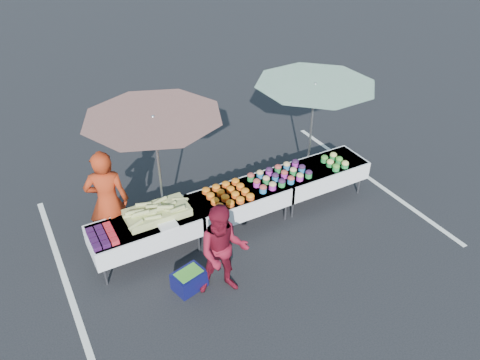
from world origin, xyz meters
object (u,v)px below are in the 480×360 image
table_right (320,173)px  umbrella_left (154,128)px  umbrella_right (314,94)px  customer (223,251)px  table_left (146,230)px  vendor (108,202)px  storage_bin (189,280)px  table_center (240,199)px

table_right → umbrella_left: bearing=170.4°
umbrella_right → customer: bearing=-148.9°
table_left → vendor: bearing=127.2°
table_left → storage_bin: 1.13m
customer → storage_bin: size_ratio=2.82×
table_left → storage_bin: (0.32, -1.00, -0.42)m
table_right → vendor: (-4.02, 0.55, 0.38)m
table_left → vendor: size_ratio=0.96×
table_left → table_center: same height
storage_bin → vendor: bearing=101.2°
table_right → table_center: bearing=180.0°
table_left → table_center: bearing=0.0°
umbrella_left → umbrella_right: size_ratio=0.78×
umbrella_right → table_center: bearing=-167.5°
table_right → customer: bearing=-155.2°
vendor → umbrella_right: (4.02, -0.15, 1.15)m
storage_bin → table_left: bearing=93.5°
customer → umbrella_left: umbrella_left is taller
umbrella_right → storage_bin: (-3.28, -1.40, -1.94)m
table_left → umbrella_left: bearing=45.5°
table_left → table_right: (3.60, 0.00, 0.00)m
table_right → umbrella_left: 3.49m
vendor → umbrella_left: size_ratio=0.82×
storage_bin → table_center: bearing=19.9°
table_right → umbrella_right: (0.00, 0.40, 1.53)m
table_left → customer: size_ratio=1.15×
table_center → vendor: size_ratio=0.96×
umbrella_right → storage_bin: 4.06m
umbrella_left → table_right: bearing=-9.6°
umbrella_right → umbrella_left: bearing=177.7°
vendor → umbrella_left: umbrella_left is taller
table_left → umbrella_left: 1.71m
umbrella_right → storage_bin: size_ratio=5.29×
umbrella_right → vendor: bearing=177.9°
table_center → customer: (-1.01, -1.30, 0.22)m
table_center → table_right: bearing=0.0°
table_center → vendor: 2.32m
customer → umbrella_right: (2.81, 1.70, 1.30)m
customer → storage_bin: 0.85m
table_right → customer: (-2.81, -1.30, 0.22)m
umbrella_left → table_center: bearing=-22.1°
table_left → table_right: 3.60m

